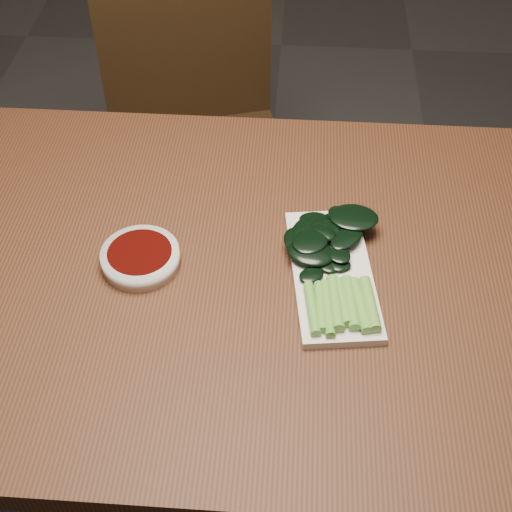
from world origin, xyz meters
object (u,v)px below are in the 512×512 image
sauce_bowl (140,258)px  gai_lan (331,254)px  serving_plate (332,274)px  table (237,295)px  chair_far (197,132)px

sauce_bowl → gai_lan: bearing=3.5°
sauce_bowl → serving_plate: 0.30m
table → serving_plate: size_ratio=4.88×
table → gai_lan: size_ratio=4.93×
table → serving_plate: (0.15, -0.01, 0.08)m
chair_far → serving_plate: 0.83m
sauce_bowl → gai_lan: gai_lan is taller
gai_lan → sauce_bowl: bearing=-176.5°
table → chair_far: bearing=103.4°
chair_far → sauce_bowl: (0.02, -0.71, 0.28)m
sauce_bowl → serving_plate: sauce_bowl is taller
chair_far → gai_lan: 0.81m
table → gai_lan: bearing=4.4°
sauce_bowl → serving_plate: size_ratio=0.43×
serving_plate → gai_lan: size_ratio=1.01×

